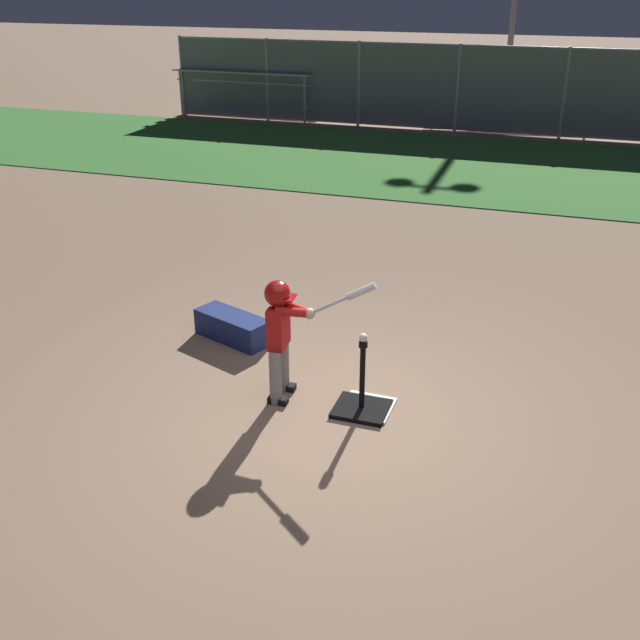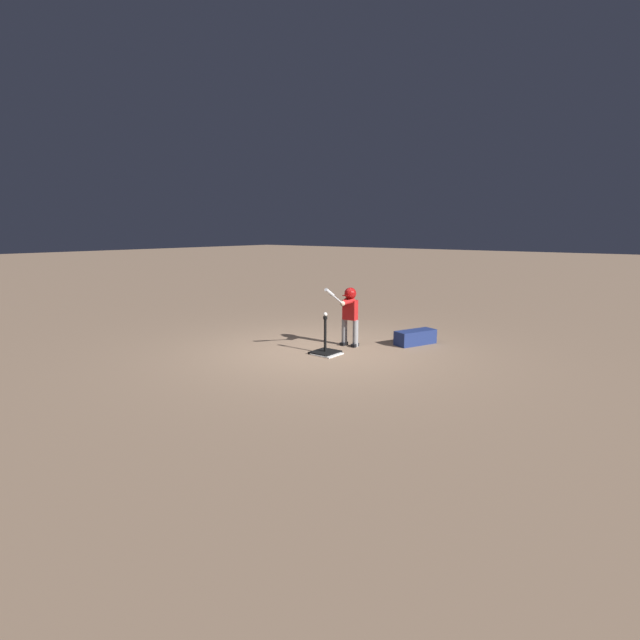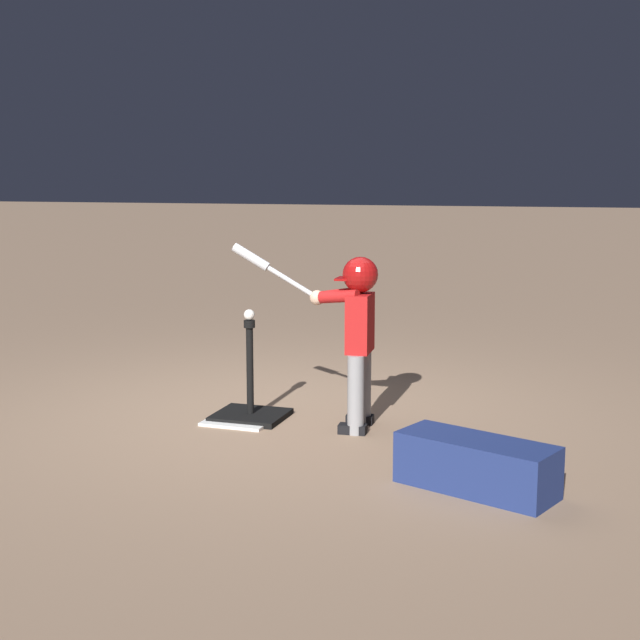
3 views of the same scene
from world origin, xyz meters
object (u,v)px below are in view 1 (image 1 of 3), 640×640
bleachers_center (258,91)px  equipment_bag (233,327)px  batting_tee (362,403)px  batter_child (282,325)px  baseball (363,338)px  bleachers_left_center (509,104)px

bleachers_center → equipment_bag: size_ratio=4.64×
batting_tee → batter_child: bearing=179.4°
bleachers_center → batting_tee: bearing=-63.7°
baseball → equipment_bag: bearing=150.6°
baseball → bleachers_center: bleachers_center is taller
batting_tee → equipment_bag: size_ratio=0.81×
bleachers_left_center → equipment_bag: 13.72m
bleachers_left_center → baseball: bearing=-89.1°
batting_tee → bleachers_center: bleachers_center is taller
batting_tee → bleachers_left_center: bearing=90.9°
bleachers_center → bleachers_left_center: size_ratio=0.95×
batter_child → batting_tee: bearing=-0.6°
batter_child → bleachers_left_center: (0.50, 14.57, -0.25)m
baseball → bleachers_center: 15.50m
batting_tee → bleachers_left_center: (-0.24, 14.58, 0.39)m
batter_child → bleachers_center: size_ratio=0.31×
batting_tee → bleachers_center: bearing=116.3°
bleachers_center → baseball: bearing=-63.7°
batting_tee → baseball: 0.64m
bleachers_center → equipment_bag: 13.96m
batter_child → baseball: 0.74m
baseball → bleachers_center: size_ratio=0.02×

